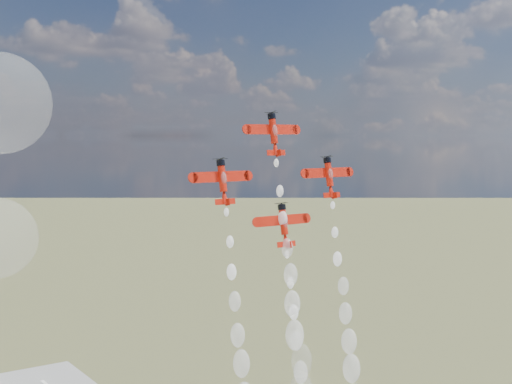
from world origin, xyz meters
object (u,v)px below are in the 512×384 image
at_px(plane_right, 329,176).
at_px(plane_slot, 284,224).
at_px(plane_lead, 274,133).
at_px(plane_left, 223,181).

height_order(plane_right, plane_slot, plane_right).
height_order(plane_lead, plane_slot, plane_lead).
bearing_deg(plane_left, plane_lead, 7.65).
bearing_deg(plane_slot, plane_right, 7.65).
relative_size(plane_right, plane_slot, 1.00).
xyz_separation_m(plane_right, plane_slot, (-14.51, -1.95, -9.97)).
bearing_deg(plane_right, plane_slot, -172.35).
relative_size(plane_lead, plane_left, 1.00).
xyz_separation_m(plane_left, plane_right, (29.01, 0.00, 0.00)).
relative_size(plane_lead, plane_right, 1.00).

